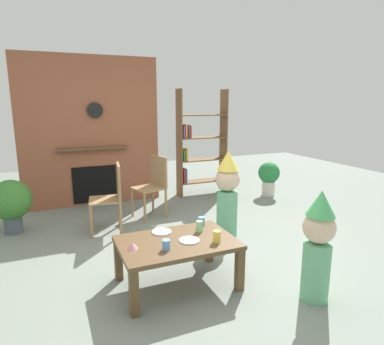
{
  "coord_description": "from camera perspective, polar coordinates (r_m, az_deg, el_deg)",
  "views": [
    {
      "loc": [
        -1.34,
        -3.07,
        1.69
      ],
      "look_at": [
        0.15,
        0.4,
        0.89
      ],
      "focal_mm": 31.41,
      "sensor_mm": 36.0,
      "label": 1
    }
  ],
  "objects": [
    {
      "name": "ground_plane",
      "position": [
        3.75,
        0.32,
        -14.76
      ],
      "size": [
        12.0,
        12.0,
        0.0
      ],
      "primitive_type": "plane",
      "color": "gray"
    },
    {
      "name": "brick_fireplace_feature",
      "position": [
        5.72,
        -16.77,
        6.52
      ],
      "size": [
        2.2,
        0.28,
        2.4
      ],
      "color": "#935138",
      "rests_on": "ground_plane"
    },
    {
      "name": "bookshelf",
      "position": [
        6.06,
        1.14,
        4.45
      ],
      "size": [
        0.9,
        0.28,
        1.9
      ],
      "color": "brown",
      "rests_on": "ground_plane"
    },
    {
      "name": "coffee_table",
      "position": [
        3.17,
        -2.56,
        -12.54
      ],
      "size": [
        1.06,
        0.71,
        0.44
      ],
      "color": "brown",
      "rests_on": "ground_plane"
    },
    {
      "name": "paper_cup_near_left",
      "position": [
        2.95,
        -4.41,
        -12.13
      ],
      "size": [
        0.07,
        0.07,
        0.09
      ],
      "primitive_type": "cylinder",
      "color": "#669EE0",
      "rests_on": "coffee_table"
    },
    {
      "name": "paper_cup_near_right",
      "position": [
        3.09,
        4.23,
        -10.79
      ],
      "size": [
        0.07,
        0.07,
        0.11
      ],
      "primitive_type": "cylinder",
      "color": "#F2CC4C",
      "rests_on": "coffee_table"
    },
    {
      "name": "paper_cup_center",
      "position": [
        3.48,
        1.62,
        -8.28
      ],
      "size": [
        0.07,
        0.07,
        0.09
      ],
      "primitive_type": "cylinder",
      "color": "#669EE0",
      "rests_on": "coffee_table"
    },
    {
      "name": "paper_cup_far_left",
      "position": [
        3.32,
        1.28,
        -9.12
      ],
      "size": [
        0.06,
        0.06,
        0.11
      ],
      "primitive_type": "cylinder",
      "color": "#8CD18C",
      "rests_on": "coffee_table"
    },
    {
      "name": "paper_plate_front",
      "position": [
        3.33,
        -5.17,
        -10.0
      ],
      "size": [
        0.19,
        0.19,
        0.01
      ],
      "primitive_type": "cylinder",
      "color": "white",
      "rests_on": "coffee_table"
    },
    {
      "name": "paper_plate_rear",
      "position": [
        3.12,
        -0.45,
        -11.44
      ],
      "size": [
        0.19,
        0.19,
        0.01
      ],
      "primitive_type": "cylinder",
      "color": "white",
      "rests_on": "coffee_table"
    },
    {
      "name": "birthday_cake_slice",
      "position": [
        3.01,
        -10.12,
        -12.09
      ],
      "size": [
        0.1,
        0.1,
        0.06
      ],
      "primitive_type": "cone",
      "color": "pink",
      "rests_on": "coffee_table"
    },
    {
      "name": "table_fork",
      "position": [
        3.23,
        4.15,
        -10.72
      ],
      "size": [
        0.11,
        0.13,
        0.01
      ],
      "primitive_type": "cube",
      "rotation": [
        0.0,
        0.0,
        0.9
      ],
      "color": "silver",
      "rests_on": "coffee_table"
    },
    {
      "name": "child_with_cone_hat",
      "position": [
        3.07,
        20.6,
        -11.21
      ],
      "size": [
        0.27,
        0.27,
        0.98
      ],
      "rotation": [
        0.0,
        0.0,
        2.54
      ],
      "color": "#66B27F",
      "rests_on": "ground_plane"
    },
    {
      "name": "child_in_pink",
      "position": [
        4.23,
        6.02,
        -3.24
      ],
      "size": [
        0.3,
        0.3,
        1.1
      ],
      "rotation": [
        0.0,
        0.0,
        -2.43
      ],
      "color": "#66B27F",
      "rests_on": "ground_plane"
    },
    {
      "name": "dining_chair_left",
      "position": [
        4.48,
        -13.41,
        -3.56
      ],
      "size": [
        0.45,
        0.45,
        0.9
      ],
      "rotation": [
        0.0,
        0.0,
        2.99
      ],
      "color": "#9E7A51",
      "rests_on": "ground_plane"
    },
    {
      "name": "dining_chair_middle",
      "position": [
        4.99,
        -6.5,
        -1.71
      ],
      "size": [
        0.49,
        0.49,
        0.9
      ],
      "rotation": [
        0.0,
        0.0,
        3.41
      ],
      "color": "#9E7A51",
      "rests_on": "ground_plane"
    },
    {
      "name": "potted_plant_tall",
      "position": [
        6.25,
        12.92,
        -0.53
      ],
      "size": [
        0.39,
        0.39,
        0.61
      ],
      "color": "beige",
      "rests_on": "ground_plane"
    },
    {
      "name": "potted_plant_short",
      "position": [
        4.93,
        -28.41,
        -4.38
      ],
      "size": [
        0.52,
        0.52,
        0.71
      ],
      "color": "#4C5660",
      "rests_on": "ground_plane"
    }
  ]
}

